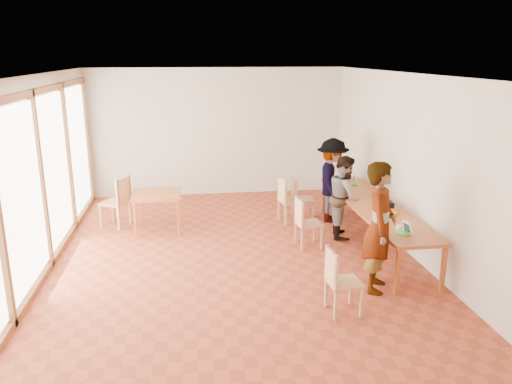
# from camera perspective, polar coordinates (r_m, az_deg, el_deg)

# --- Properties ---
(ground) EXTENTS (8.00, 8.00, 0.00)m
(ground) POSITION_cam_1_polar(r_m,az_deg,el_deg) (8.49, -2.60, -7.40)
(ground) COLOR #A44027
(ground) RESTS_ON ground
(wall_back) EXTENTS (6.00, 0.10, 3.00)m
(wall_back) POSITION_cam_1_polar(r_m,az_deg,el_deg) (11.94, -4.48, 6.81)
(wall_back) COLOR beige
(wall_back) RESTS_ON ground
(wall_front) EXTENTS (6.00, 0.10, 3.00)m
(wall_front) POSITION_cam_1_polar(r_m,az_deg,el_deg) (4.25, 2.20, -9.63)
(wall_front) COLOR beige
(wall_front) RESTS_ON ground
(wall_right) EXTENTS (0.10, 8.00, 3.00)m
(wall_right) POSITION_cam_1_polar(r_m,az_deg,el_deg) (8.80, 17.14, 3.01)
(wall_right) COLOR beige
(wall_right) RESTS_ON ground
(window_wall) EXTENTS (0.10, 8.00, 3.00)m
(window_wall) POSITION_cam_1_polar(r_m,az_deg,el_deg) (8.31, -23.51, 1.69)
(window_wall) COLOR white
(window_wall) RESTS_ON ground
(ceiling) EXTENTS (6.00, 8.00, 0.04)m
(ceiling) POSITION_cam_1_polar(r_m,az_deg,el_deg) (7.82, -2.88, 13.43)
(ceiling) COLOR white
(ceiling) RESTS_ON wall_back
(communal_table) EXTENTS (0.80, 4.00, 0.75)m
(communal_table) POSITION_cam_1_polar(r_m,az_deg,el_deg) (9.03, 13.20, -1.64)
(communal_table) COLOR #A15123
(communal_table) RESTS_ON ground
(side_table) EXTENTS (0.90, 0.90, 0.75)m
(side_table) POSITION_cam_1_polar(r_m,az_deg,el_deg) (9.66, -11.27, -0.60)
(side_table) COLOR #A15123
(side_table) RESTS_ON ground
(chair_near) EXTENTS (0.44, 0.44, 0.47)m
(chair_near) POSITION_cam_1_polar(r_m,az_deg,el_deg) (6.63, 9.35, -9.31)
(chair_near) COLOR tan
(chair_near) RESTS_ON ground
(chair_mid) EXTENTS (0.46, 0.46, 0.48)m
(chair_mid) POSITION_cam_1_polar(r_m,az_deg,el_deg) (8.74, 5.51, -2.92)
(chair_mid) COLOR tan
(chair_mid) RESTS_ON ground
(chair_far) EXTENTS (0.50, 0.50, 0.49)m
(chair_far) POSITION_cam_1_polar(r_m,az_deg,el_deg) (10.02, 3.50, -0.36)
(chair_far) COLOR tan
(chair_far) RESTS_ON ground
(chair_empty) EXTENTS (0.42, 0.42, 0.46)m
(chair_empty) POSITION_cam_1_polar(r_m,az_deg,el_deg) (10.23, 4.88, -0.22)
(chair_empty) COLOR tan
(chair_empty) RESTS_ON ground
(chair_spare) EXTENTS (0.63, 0.63, 0.53)m
(chair_spare) POSITION_cam_1_polar(r_m,az_deg,el_deg) (10.10, -15.37, -0.47)
(chair_spare) COLOR tan
(chair_spare) RESTS_ON ground
(person_near) EXTENTS (0.69, 0.81, 1.89)m
(person_near) POSITION_cam_1_polar(r_m,az_deg,el_deg) (7.26, 13.92, -3.92)
(person_near) COLOR gray
(person_near) RESTS_ON ground
(person_mid) EXTENTS (0.71, 0.84, 1.53)m
(person_mid) POSITION_cam_1_polar(r_m,az_deg,el_deg) (9.33, 10.11, -0.52)
(person_mid) COLOR gray
(person_mid) RESTS_ON ground
(person_far) EXTENTS (0.88, 1.22, 1.70)m
(person_far) POSITION_cam_1_polar(r_m,az_deg,el_deg) (10.11, 8.67, 1.31)
(person_far) COLOR gray
(person_far) RESTS_ON ground
(laptop_near) EXTENTS (0.22, 0.24, 0.18)m
(laptop_near) POSITION_cam_1_polar(r_m,az_deg,el_deg) (7.67, 16.66, -4.22)
(laptop_near) COLOR green
(laptop_near) RESTS_ON communal_table
(laptop_mid) EXTENTS (0.26, 0.28, 0.20)m
(laptop_mid) POSITION_cam_1_polar(r_m,az_deg,el_deg) (8.49, 14.30, -2.08)
(laptop_mid) COLOR green
(laptop_mid) RESTS_ON communal_table
(laptop_far) EXTENTS (0.25, 0.27, 0.20)m
(laptop_far) POSITION_cam_1_polar(r_m,az_deg,el_deg) (10.29, 11.09, 1.19)
(laptop_far) COLOR green
(laptop_far) RESTS_ON communal_table
(yellow_mug) EXTENTS (0.16, 0.16, 0.10)m
(yellow_mug) POSITION_cam_1_polar(r_m,az_deg,el_deg) (8.47, 15.66, -2.27)
(yellow_mug) COLOR orange
(yellow_mug) RESTS_ON communal_table
(green_bottle) EXTENTS (0.07, 0.07, 0.28)m
(green_bottle) POSITION_cam_1_polar(r_m,az_deg,el_deg) (10.70, 9.76, 2.27)
(green_bottle) COLOR #196121
(green_bottle) RESTS_ON communal_table
(clear_glass) EXTENTS (0.07, 0.07, 0.09)m
(clear_glass) POSITION_cam_1_polar(r_m,az_deg,el_deg) (9.24, 13.97, -0.69)
(clear_glass) COLOR silver
(clear_glass) RESTS_ON communal_table
(condiment_cup) EXTENTS (0.08, 0.08, 0.06)m
(condiment_cup) POSITION_cam_1_polar(r_m,az_deg,el_deg) (7.83, 16.05, -3.90)
(condiment_cup) COLOR white
(condiment_cup) RESTS_ON communal_table
(pink_phone) EXTENTS (0.05, 0.10, 0.01)m
(pink_phone) POSITION_cam_1_polar(r_m,az_deg,el_deg) (10.60, 10.81, 1.35)
(pink_phone) COLOR #F34A8B
(pink_phone) RESTS_ON communal_table
(black_pouch) EXTENTS (0.16, 0.26, 0.09)m
(black_pouch) POSITION_cam_1_polar(r_m,az_deg,el_deg) (8.92, 14.76, -1.33)
(black_pouch) COLOR black
(black_pouch) RESTS_ON communal_table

